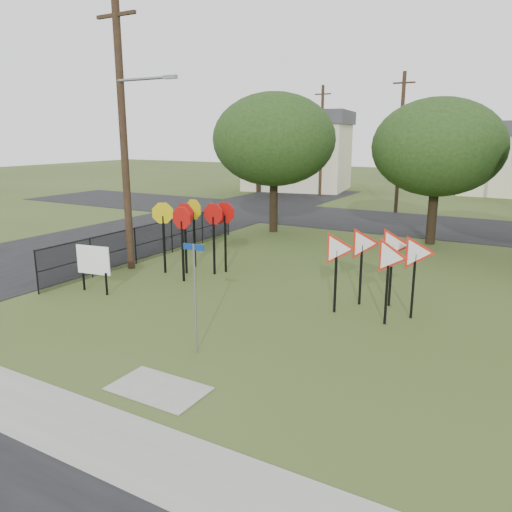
{
  "coord_description": "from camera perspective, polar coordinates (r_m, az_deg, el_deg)",
  "views": [
    {
      "loc": [
        6.41,
        -9.51,
        5.13
      ],
      "look_at": [
        -0.77,
        3.0,
        1.6
      ],
      "focal_mm": 35.0,
      "sensor_mm": 36.0,
      "label": 1
    }
  ],
  "objects": [
    {
      "name": "street_left",
      "position": [
        27.31,
        -13.25,
        2.57
      ],
      "size": [
        8.0,
        50.0,
        0.02
      ],
      "primitive_type": "cube",
      "color": "black",
      "rests_on": "ground"
    },
    {
      "name": "yield_sign_cluster",
      "position": [
        14.75,
        13.83,
        0.36
      ],
      "size": [
        3.1,
        1.79,
        2.47
      ],
      "color": "black",
      "rests_on": "ground"
    },
    {
      "name": "utility_pole_main",
      "position": [
        19.55,
        -14.81,
        13.55
      ],
      "size": [
        3.55,
        0.33,
        10.0
      ],
      "color": "#38281A",
      "rests_on": "ground"
    },
    {
      "name": "tree_far_left",
      "position": [
        45.42,
        0.3,
        13.8
      ],
      "size": [
        6.8,
        6.8,
        7.73
      ],
      "color": "black",
      "rests_on": "ground"
    },
    {
      "name": "sidewalk",
      "position": [
        9.77,
        -18.33,
        -18.62
      ],
      "size": [
        30.0,
        1.6,
        0.02
      ],
      "primitive_type": "cube",
      "color": "gray",
      "rests_on": "ground"
    },
    {
      "name": "info_board",
      "position": [
        17.22,
        -18.1,
        -0.63
      ],
      "size": [
        1.26,
        0.24,
        1.59
      ],
      "color": "black",
      "rests_on": "ground"
    },
    {
      "name": "fence_run",
      "position": [
        21.53,
        -11.54,
        1.82
      ],
      "size": [
        0.05,
        11.55,
        1.5
      ],
      "color": "black",
      "rests_on": "ground"
    },
    {
      "name": "planting_strip",
      "position": [
        9.18,
        -24.28,
        -21.54
      ],
      "size": [
        30.0,
        0.8,
        0.02
      ],
      "primitive_type": "cube",
      "color": "#33481B",
      "rests_on": "ground"
    },
    {
      "name": "far_pole_a",
      "position": [
        34.56,
        16.14,
        12.34
      ],
      "size": [
        1.4,
        0.24,
        9.0
      ],
      "color": "#38281A",
      "rests_on": "ground"
    },
    {
      "name": "tree_near_left",
      "position": [
        26.59,
        2.08,
        13.15
      ],
      "size": [
        6.4,
        6.4,
        7.27
      ],
      "color": "black",
      "rests_on": "ground"
    },
    {
      "name": "stop_sign_cluster",
      "position": [
        18.65,
        -7.12,
        3.94
      ],
      "size": [
        2.71,
        1.96,
        2.71
      ],
      "color": "black",
      "rests_on": "ground"
    },
    {
      "name": "far_pole_c",
      "position": [
        42.79,
        7.49,
        12.93
      ],
      "size": [
        1.4,
        0.24,
        9.0
      ],
      "color": "#38281A",
      "rests_on": "ground"
    },
    {
      "name": "street_name_sign",
      "position": [
        11.81,
        -6.99,
        -3.97
      ],
      "size": [
        0.55,
        0.06,
        2.68
      ],
      "color": "gray",
      "rests_on": "ground"
    },
    {
      "name": "street_far",
      "position": [
        30.63,
        17.38,
        3.5
      ],
      "size": [
        60.0,
        8.0,
        0.02
      ],
      "primitive_type": "cube",
      "color": "black",
      "rests_on": "ground"
    },
    {
      "name": "ground",
      "position": [
        12.56,
        -3.81,
        -10.38
      ],
      "size": [
        140.0,
        140.0,
        0.0
      ],
      "primitive_type": "plane",
      "color": "#33481B"
    },
    {
      "name": "curb_pad",
      "position": [
        10.86,
        -11.07,
        -14.67
      ],
      "size": [
        2.0,
        1.2,
        0.02
      ],
      "primitive_type": "cube",
      "color": "gray",
      "rests_on": "ground"
    },
    {
      "name": "tree_near_mid",
      "position": [
        24.91,
        20.07,
        11.58
      ],
      "size": [
        6.0,
        6.0,
        6.8
      ],
      "color": "black",
      "rests_on": "ground"
    },
    {
      "name": "house_left",
      "position": [
        48.08,
        4.82,
        11.94
      ],
      "size": [
        10.58,
        8.88,
        7.2
      ],
      "color": "beige",
      "rests_on": "ground"
    }
  ]
}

